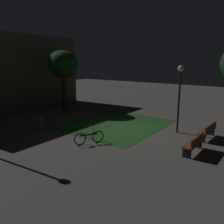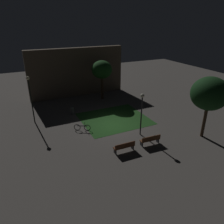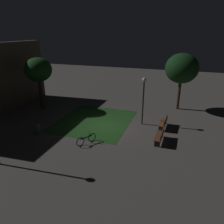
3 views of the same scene
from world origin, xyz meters
name	(u,v)px [view 1 (image 1 of 3)]	position (x,y,z in m)	size (l,w,h in m)	color
ground_plane	(126,130)	(0.00, 0.00, 0.00)	(60.00, 60.00, 0.00)	#56514C
grass_lawn	(115,124)	(0.73, 1.33, 0.01)	(7.02, 6.26, 0.01)	#23511E
bench_front_right	(195,143)	(-1.27, -4.68, 0.48)	(1.81, 0.52, 0.88)	brown
bench_corner	(208,131)	(1.27, -4.68, 0.48)	(1.83, 0.59, 0.88)	brown
tree_lawn_side	(63,65)	(2.07, 7.75, 3.94)	(2.66, 2.66, 5.18)	#38281C
lamp_post_plaza_east	(180,87)	(1.43, -2.84, 2.80)	(0.36, 0.36, 4.06)	black
trash_bin	(40,123)	(-3.02, 4.56, 0.44)	(0.45, 0.45, 0.87)	#4C4C4C
bicycle	(89,138)	(-3.25, 0.24, 0.34)	(1.46, 0.89, 0.93)	black
building_wall_backdrop	(18,73)	(-0.38, 10.74, 3.28)	(13.21, 0.80, 6.56)	brown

